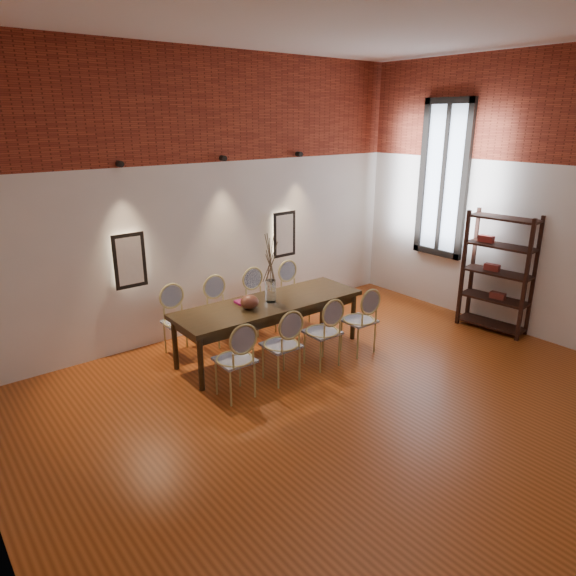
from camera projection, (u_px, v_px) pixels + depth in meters
floor at (387, 427)px, 5.42m from camera, size 7.00×7.00×0.02m
wall_back at (208, 197)px, 7.42m from camera, size 7.00×0.10×4.00m
wall_right at (573, 204)px, 6.88m from camera, size 0.10×7.00×4.00m
brick_band_back at (206, 106)px, 6.97m from camera, size 7.00×0.02×1.50m
niche_left at (129, 260)px, 6.80m from camera, size 0.36×0.06×0.66m
niche_right at (283, 234)px, 8.33m from camera, size 0.36×0.06×0.66m
spot_fixture_left at (120, 164)px, 6.38m from camera, size 0.08×0.10×0.08m
spot_fixture_mid at (223, 158)px, 7.27m from camera, size 0.08×0.10×0.08m
spot_fixture_right at (299, 154)px, 8.09m from camera, size 0.08×0.10×0.08m
window_glass at (444, 180)px, 8.26m from camera, size 0.02×0.78×2.38m
window_frame at (443, 180)px, 8.25m from camera, size 0.08×0.90×2.50m
window_mullion at (443, 180)px, 8.25m from camera, size 0.06×0.06×2.40m
dining_table at (270, 328)px, 7.00m from camera, size 2.66×0.90×0.75m
chair_near_a at (235, 359)px, 5.87m from camera, size 0.45×0.45×0.94m
chair_near_b at (281, 345)px, 6.25m from camera, size 0.45×0.45×0.94m
chair_near_c at (322, 332)px, 6.63m from camera, size 0.45×0.45×0.94m
chair_near_d at (359, 320)px, 7.01m from camera, size 0.45×0.45×0.94m
chair_far_a at (180, 322)px, 6.93m from camera, size 0.45×0.45×0.94m
chair_far_b at (222, 312)px, 7.31m from camera, size 0.45×0.45×0.94m
chair_far_c at (261, 302)px, 7.69m from camera, size 0.45×0.45×0.94m
chair_far_d at (295, 293)px, 8.07m from camera, size 0.45×0.45×0.94m
vase at (271, 291)px, 6.84m from camera, size 0.14×0.14×0.30m
dried_branches at (270, 258)px, 6.70m from camera, size 0.50×0.50×0.70m
bowl at (249, 302)px, 6.61m from camera, size 0.24×0.24×0.18m
book at (245, 301)px, 6.85m from camera, size 0.26×0.19×0.03m
shelving_rack at (498, 273)px, 7.65m from camera, size 0.49×1.04×1.80m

